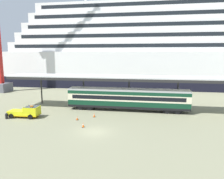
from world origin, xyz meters
TOP-DOWN VIEW (x-y plane):
  - ground_plane at (0.00, 0.00)m, footprint 400.00×400.00m
  - cruise_ship at (18.78, 50.47)m, footprint 123.44×29.86m
  - platform_canopy at (3.33, 12.53)m, footprint 46.52×5.09m
  - train_carriage at (3.33, 12.12)m, footprint 22.34×2.81m
  - service_truck at (-12.82, 4.83)m, footprint 5.27×2.40m
  - traffic_cone_near at (-1.74, 6.81)m, footprint 0.36×0.36m
  - traffic_cone_mid at (-4.03, 4.77)m, footprint 0.36×0.36m
  - traffic_cone_far at (-2.03, 1.57)m, footprint 0.36×0.36m
  - quay_bollard at (-15.59, 3.45)m, footprint 0.48×0.48m

SIDE VIEW (x-z plane):
  - ground_plane at x=0.00m, z-range 0.00..0.00m
  - traffic_cone_mid at x=-4.03m, z-range -0.01..0.68m
  - traffic_cone_near at x=-1.74m, z-range -0.01..0.70m
  - traffic_cone_far at x=-2.03m, z-range -0.01..0.70m
  - quay_bollard at x=-15.59m, z-range 0.04..1.00m
  - service_truck at x=-12.82m, z-range -0.02..2.00m
  - train_carriage at x=3.33m, z-range 0.25..4.36m
  - platform_canopy at x=3.33m, z-range 2.94..9.35m
  - cruise_ship at x=18.78m, z-range -5.70..29.90m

